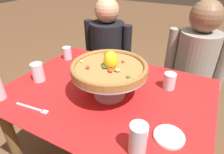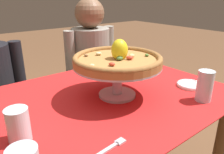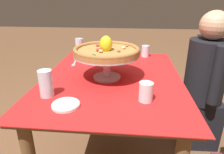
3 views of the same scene
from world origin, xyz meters
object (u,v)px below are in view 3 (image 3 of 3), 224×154
water_glass_front_right (46,85)px  side_plate (66,105)px  pizza_stand (107,61)px  pizza (107,50)px  water_glass_front_left (80,48)px  diner_left (203,87)px  water_glass_back_left (145,52)px  dinner_fork (75,62)px  water_glass_back_right (146,93)px  water_glass_side_left (106,51)px

water_glass_front_right → side_plate: water_glass_front_right is taller
pizza_stand → pizza: size_ratio=1.00×
water_glass_front_right → pizza: bearing=134.3°
water_glass_front_right → side_plate: bearing=53.4°
water_glass_front_left → diner_left: 1.07m
water_glass_back_left → dinner_fork: size_ratio=0.47×
water_glass_front_left → dinner_fork: bearing=4.6°
water_glass_back_right → pizza_stand: bearing=-140.7°
water_glass_side_left → dinner_fork: size_ratio=0.59×
water_glass_side_left → side_plate: bearing=-5.7°
pizza → dinner_fork: 0.43m
water_glass_side_left → water_glass_front_left: bearing=-102.6°
side_plate → water_glass_back_right: bearing=103.8°
water_glass_front_left → water_glass_back_right: bearing=33.6°
water_glass_back_left → side_plate: 0.94m
side_plate → dinner_fork: size_ratio=0.67×
water_glass_side_left → water_glass_back_left: bearing=97.2°
water_glass_front_right → water_glass_back_right: bearing=89.6°
side_plate → water_glass_side_left: bearing=174.3°
water_glass_back_right → pizza: bearing=-140.6°
water_glass_front_right → dinner_fork: bearing=-179.5°
water_glass_front_right → water_glass_back_left: bearing=145.1°
water_glass_front_right → dinner_fork: size_ratio=0.71×
pizza → water_glass_back_left: pizza is taller
water_glass_front_right → water_glass_front_left: 0.77m
side_plate → diner_left: bearing=131.3°
water_glass_side_left → side_plate: water_glass_side_left is taller
water_glass_front_left → water_glass_side_left: (0.05, 0.23, -0.01)m
pizza → water_glass_back_left: 0.57m
pizza_stand → water_glass_front_right: size_ratio=2.84×
water_glass_side_left → side_plate: 0.82m
pizza → dinner_fork: pizza is taller
pizza → water_glass_front_right: (0.26, -0.27, -0.12)m
water_glass_back_right → diner_left: (-0.69, 0.52, -0.26)m
pizza_stand → water_glass_side_left: size_ratio=3.43×
water_glass_back_right → diner_left: 0.90m
pizza → water_glass_side_left: bearing=-171.9°
water_glass_back_left → pizza: bearing=-27.6°
pizza_stand → water_glass_back_left: pizza_stand is taller
dinner_fork → diner_left: bearing=98.0°
diner_left → dinner_fork: bearing=-82.0°
water_glass_back_right → water_glass_front_left: bearing=-146.4°
pizza_stand → water_glass_back_right: size_ratio=4.14×
pizza_stand → water_glass_back_left: bearing=152.4°
water_glass_side_left → water_glass_back_right: size_ratio=1.21×
water_glass_back_right → dinner_fork: (-0.55, -0.49, -0.04)m
water_glass_front_right → water_glass_side_left: 0.75m
pizza_stand → water_glass_back_right: pizza_stand is taller
water_glass_side_left → water_glass_front_right: bearing=-16.0°
water_glass_front_left → water_glass_back_left: (0.01, 0.55, -0.02)m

